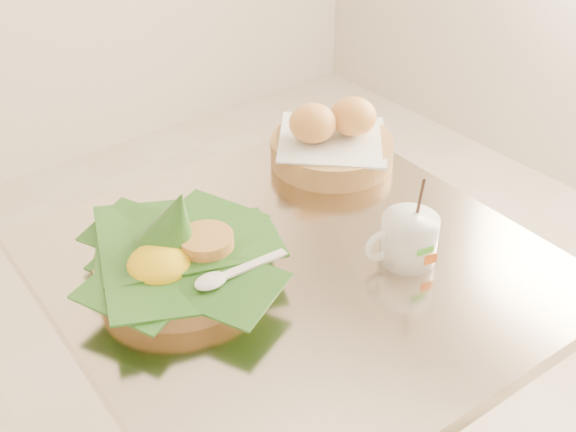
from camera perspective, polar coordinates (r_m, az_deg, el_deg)
cafe_table at (r=1.25m, az=0.80°, el=-11.66°), size 0.73×0.73×0.75m
rice_basket at (r=1.06m, az=-8.73°, el=-3.06°), size 0.30×0.30×0.15m
bread_basket at (r=1.34m, az=3.51°, el=5.91°), size 0.27×0.27×0.12m
coffee_mug at (r=1.10m, az=9.43°, el=-1.73°), size 0.12×0.09×0.15m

